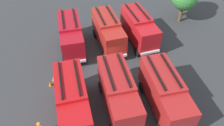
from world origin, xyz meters
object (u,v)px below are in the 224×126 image
fire_truck_3 (118,92)px  traffic_cone_0 (54,78)px  fire_truck_0 (71,35)px  fire_truck_4 (139,27)px  traffic_cone_1 (50,84)px  traffic_cone_2 (148,61)px  fire_truck_2 (108,31)px  fire_truck_5 (165,92)px  fire_truck_1 (73,100)px

fire_truck_3 → traffic_cone_0: (-4.29, -6.27, -1.87)m
fire_truck_0 → fire_truck_4: same height
fire_truck_0 → traffic_cone_1: (5.91, -2.39, -1.88)m
fire_truck_3 → traffic_cone_2: 7.27m
fire_truck_2 → traffic_cone_2: bearing=35.7°
fire_truck_2 → fire_truck_5: size_ratio=1.02×
fire_truck_1 → fire_truck_3: (-0.30, 4.06, 0.00)m
fire_truck_1 → fire_truck_4: bearing=134.3°
fire_truck_2 → traffic_cone_2: size_ratio=10.31×
traffic_cone_1 → fire_truck_1: bearing=32.9°
fire_truck_3 → traffic_cone_0: 7.82m
fire_truck_5 → traffic_cone_2: (-6.08, 0.36, -1.79)m
fire_truck_0 → fire_truck_2: 4.51m
fire_truck_4 → fire_truck_5: same height
fire_truck_1 → fire_truck_2: bearing=149.8°
traffic_cone_0 → traffic_cone_1: 0.77m
fire_truck_0 → fire_truck_1: 9.80m
fire_truck_0 → traffic_cone_0: bearing=-26.9°
fire_truck_1 → traffic_cone_0: fire_truck_1 is taller
fire_truck_4 → traffic_cone_0: bearing=-71.6°
fire_truck_4 → traffic_cone_1: size_ratio=13.52×
fire_truck_3 → fire_truck_0: bearing=-161.5°
fire_truck_1 → fire_truck_3: bearing=87.9°
fire_truck_1 → fire_truck_4: 13.14m
fire_truck_4 → fire_truck_0: bearing=-97.0°
traffic_cone_1 → traffic_cone_2: bearing=99.7°
fire_truck_1 → fire_truck_2: 10.88m
fire_truck_3 → traffic_cone_1: 7.72m
fire_truck_3 → fire_truck_5: 4.13m
fire_truck_3 → fire_truck_5: size_ratio=1.00×
fire_truck_0 → fire_truck_1: same height
fire_truck_2 → fire_truck_5: same height
fire_truck_2 → traffic_cone_0: (5.36, -6.59, -1.87)m
fire_truck_1 → traffic_cone_1: bearing=-153.5°
fire_truck_3 → traffic_cone_1: (-3.58, -6.57, -1.88)m
fire_truck_1 → fire_truck_2: same height
fire_truck_0 → fire_truck_3: 10.38m
fire_truck_1 → traffic_cone_0: size_ratio=12.95×
fire_truck_3 → traffic_cone_2: bearing=135.6°
fire_truck_0 → fire_truck_5: size_ratio=1.00×
traffic_cone_2 → fire_truck_5: bearing=-3.4°
fire_truck_0 → fire_truck_5: bearing=34.1°
traffic_cone_2 → fire_truck_4: bearing=-177.6°
fire_truck_2 → traffic_cone_1: 9.38m
fire_truck_0 → traffic_cone_2: size_ratio=10.17×
traffic_cone_1 → traffic_cone_2: 11.18m
traffic_cone_0 → fire_truck_0: bearing=158.2°
fire_truck_5 → traffic_cone_2: bearing=172.1°
fire_truck_5 → traffic_cone_1: 11.61m
fire_truck_2 → fire_truck_4: size_ratio=1.00×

